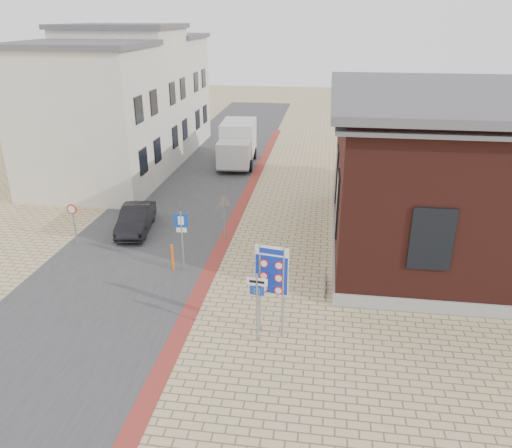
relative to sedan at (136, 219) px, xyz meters
The scene contains 16 objects.
ground 9.08m from the sedan, 45.03° to the right, with size 120.00×120.00×0.00m, color tan.
road_strip 8.66m from the sedan, 84.00° to the left, with size 7.00×60.00×0.02m, color #38383A.
curb_strip 5.71m from the sedan, 39.20° to the left, with size 0.60×40.00×0.02m, color maroon.
brick_building 15.67m from the sedan, ahead, with size 13.00×13.00×6.80m.
townhouse_near 8.06m from the sedan, 129.39° to the left, with size 7.40×6.40×8.30m.
townhouse_mid 13.08m from the sedan, 111.61° to the left, with size 7.40×6.40×9.10m.
townhouse_far 18.52m from the sedan, 104.63° to the left, with size 7.40×6.40×8.30m.
bike_rack 9.99m from the sedan, 24.94° to the right, with size 0.08×1.80×0.60m.
sedan is the anchor object (origin of this frame).
box_truck 12.52m from the sedan, 77.19° to the left, with size 2.57×5.55×2.84m.
border_sign 10.61m from the sedan, 45.45° to the right, with size 1.07×0.23×3.15m.
essen_sign 10.58m from the sedan, 48.67° to the right, with size 0.65×0.11×2.42m.
parking_sign 5.02m from the sedan, 46.92° to the right, with size 0.56×0.08×2.54m.
yield_sign 4.54m from the sedan, ahead, with size 0.77×0.24×2.20m.
speed_sign 2.91m from the sedan, 137.70° to the right, with size 0.46×0.07×1.97m.
bollard 4.63m from the sedan, 51.19° to the right, with size 0.10×0.10×1.12m, color orange.
Camera 1 is at (2.39, -14.58, 9.58)m, focal length 35.00 mm.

